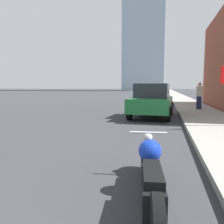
{
  "coord_description": "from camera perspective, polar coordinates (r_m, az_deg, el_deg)",
  "views": [
    {
      "loc": [
        2.91,
        1.31,
        1.53
      ],
      "look_at": [
        1.57,
        6.81,
        0.88
      ],
      "focal_mm": 35.0,
      "sensor_mm": 36.0,
      "label": 1
    }
  ],
  "objects": [
    {
      "name": "parked_car_silver",
      "position": [
        22.83,
        12.11,
        4.67
      ],
      "size": [
        2.1,
        4.42,
        1.7
      ],
      "rotation": [
        0.0,
        0.0,
        0.04
      ],
      "color": "#BCBCC1",
      "rests_on": "ground_plane"
    },
    {
      "name": "parked_car_green",
      "position": [
        11.33,
        10.44,
        2.98
      ],
      "size": [
        2.17,
        4.25,
        1.7
      ],
      "rotation": [
        0.0,
        0.0,
        -0.06
      ],
      "color": "#1E6B33",
      "rests_on": "ground_plane"
    },
    {
      "name": "motorcycle",
      "position": [
        3.05,
        10.05,
        -15.56
      ],
      "size": [
        0.63,
        2.65,
        0.79
      ],
      "rotation": [
        0.0,
        0.0,
        0.12
      ],
      "color": "black",
      "rests_on": "ground_plane"
    },
    {
      "name": "sidewalk",
      "position": [
        38.77,
        16.69,
        4.08
      ],
      "size": [
        2.46,
        240.0,
        0.15
      ],
      "color": "gray",
      "rests_on": "ground_plane"
    },
    {
      "name": "pedestrian",
      "position": [
        14.74,
        21.83,
        4.04
      ],
      "size": [
        0.36,
        0.24,
        1.68
      ],
      "color": "#1E2347",
      "rests_on": "sidewalk"
    }
  ]
}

